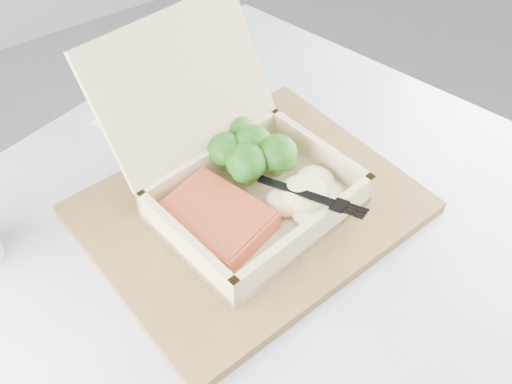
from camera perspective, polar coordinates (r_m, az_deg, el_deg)
cafe_table at (r=0.84m, az=1.88°, el=-11.88°), size 0.94×0.94×0.71m
serving_tray at (r=0.70m, az=-0.61°, el=-1.69°), size 0.40×0.34×0.02m
takeout_container at (r=0.68m, az=-2.42°, el=2.95°), size 0.26×0.29×0.19m
salmon_fillet at (r=0.65m, az=-4.08°, el=-2.71°), size 0.12×0.14×0.02m
broccoli_pile at (r=0.72m, az=-0.32°, el=4.30°), size 0.12×0.12×0.04m
mashed_potatoes at (r=0.67m, az=4.90°, el=-0.22°), size 0.10×0.09×0.03m
plastic_fork at (r=0.67m, az=2.58°, el=0.82°), size 0.07×0.14×0.02m
receipt at (r=0.83m, az=-10.98°, el=6.26°), size 0.12×0.16×0.00m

